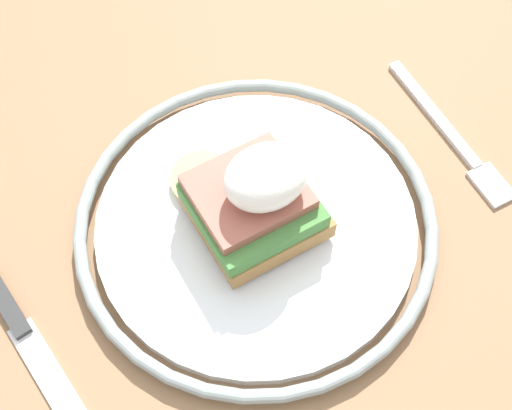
{
  "coord_description": "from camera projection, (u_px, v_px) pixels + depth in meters",
  "views": [
    {
      "loc": [
        0.1,
        0.23,
        1.21
      ],
      "look_at": [
        -0.03,
        0.01,
        0.78
      ],
      "focal_mm": 50.0,
      "sensor_mm": 36.0,
      "label": 1
    }
  ],
  "objects": [
    {
      "name": "dining_table",
      "position": [
        220.0,
        293.0,
        0.63
      ],
      "size": [
        0.98,
        0.86,
        0.74
      ],
      "color": "#846042",
      "rests_on": "ground_plane"
    },
    {
      "name": "plate",
      "position": [
        256.0,
        223.0,
        0.53
      ],
      "size": [
        0.27,
        0.27,
        0.02
      ],
      "color": "silver",
      "rests_on": "dining_table"
    },
    {
      "name": "sandwich",
      "position": [
        256.0,
        198.0,
        0.49
      ],
      "size": [
        0.09,
        0.12,
        0.08
      ],
      "color": "#9E703D",
      "rests_on": "plate"
    },
    {
      "name": "knife",
      "position": [
        19.0,
        325.0,
        0.49
      ],
      "size": [
        0.04,
        0.2,
        0.01
      ],
      "color": "#2D2D2D",
      "rests_on": "dining_table"
    },
    {
      "name": "fork",
      "position": [
        453.0,
        137.0,
        0.57
      ],
      "size": [
        0.02,
        0.16,
        0.0
      ],
      "color": "silver",
      "rests_on": "dining_table"
    }
  ]
}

